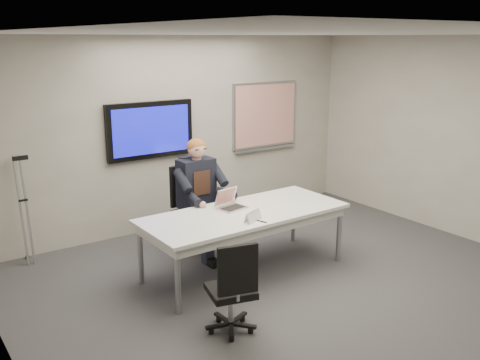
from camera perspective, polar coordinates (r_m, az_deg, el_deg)
floor at (r=6.04m, az=8.04°, el=-12.37°), size 6.00×6.00×0.02m
ceiling at (r=5.38m, az=9.15°, el=15.20°), size 6.00×6.00×0.02m
wall_back at (r=7.95m, az=-6.41°, el=5.00°), size 6.00×0.02×2.80m
wall_left at (r=4.19m, az=-23.15°, el=-5.23°), size 0.02×6.00×2.80m
conference_table at (r=6.36m, az=0.49°, el=-4.14°), size 2.51×1.08×0.77m
tv_display at (r=7.66m, az=-9.53°, el=5.27°), size 1.30×0.09×0.80m
whiteboard at (r=8.74m, az=2.69°, el=6.83°), size 1.25×0.08×1.10m
office_chair_far at (r=7.22m, az=-4.96°, el=-4.60°), size 0.59×0.59×1.13m
office_chair_near at (r=5.23m, az=-0.84°, el=-13.09°), size 0.56×0.56×0.96m
seated_person at (r=6.91m, az=-3.81°, el=-3.20°), size 0.48×0.82×1.52m
crutch at (r=7.15m, az=-22.08°, el=-2.78°), size 0.32×0.55×1.46m
laptop at (r=6.46m, az=-1.10°, el=-2.48°), size 0.36×0.36×0.23m
name_tent at (r=6.02m, az=1.38°, el=-3.82°), size 0.28×0.18×0.11m
pen at (r=6.00m, az=2.24°, el=-4.40°), size 0.06×0.15×0.01m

